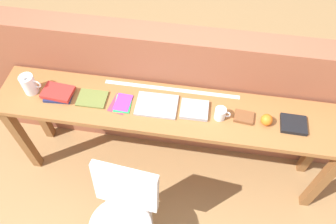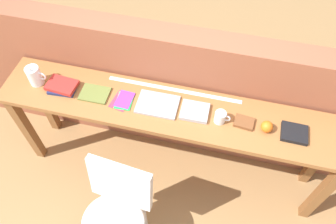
# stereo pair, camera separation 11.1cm
# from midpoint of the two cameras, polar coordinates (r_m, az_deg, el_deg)

# --- Properties ---
(ground_plane) EXTENTS (40.00, 40.00, 0.00)m
(ground_plane) POSITION_cam_midpoint_polar(r_m,az_deg,el_deg) (2.92, -1.90, -14.51)
(ground_plane) COLOR #9E7547
(brick_wall_back) EXTENTS (6.00, 0.20, 1.26)m
(brick_wall_back) POSITION_cam_midpoint_polar(r_m,az_deg,el_deg) (2.70, 0.11, 3.20)
(brick_wall_back) COLOR #935138
(brick_wall_back) RESTS_ON ground
(sideboard) EXTENTS (2.50, 0.44, 0.88)m
(sideboard) POSITION_cam_midpoint_polar(r_m,az_deg,el_deg) (2.41, -1.13, -1.34)
(sideboard) COLOR #996033
(sideboard) RESTS_ON ground
(chair_white_moulded) EXTENTS (0.48, 0.49, 0.89)m
(chair_white_moulded) POSITION_cam_midpoint_polar(r_m,az_deg,el_deg) (2.34, -9.36, -17.09)
(chair_white_moulded) COLOR white
(chair_white_moulded) RESTS_ON ground
(pitcher_white) EXTENTS (0.14, 0.10, 0.18)m
(pitcher_white) POSITION_cam_midpoint_polar(r_m,az_deg,el_deg) (2.55, -24.21, 4.42)
(pitcher_white) COLOR white
(pitcher_white) RESTS_ON sideboard
(book_stack_leftmost) EXTENTS (0.23, 0.16, 0.05)m
(book_stack_leftmost) POSITION_cam_midpoint_polar(r_m,az_deg,el_deg) (2.49, -19.77, 3.09)
(book_stack_leftmost) COLOR navy
(book_stack_leftmost) RESTS_ON sideboard
(magazine_cycling) EXTENTS (0.21, 0.16, 0.02)m
(magazine_cycling) POSITION_cam_midpoint_polar(r_m,az_deg,el_deg) (2.41, -14.36, 2.26)
(magazine_cycling) COLOR olive
(magazine_cycling) RESTS_ON sideboard
(pamphlet_pile_colourful) EXTENTS (0.16, 0.18, 0.01)m
(pamphlet_pile_colourful) POSITION_cam_midpoint_polar(r_m,az_deg,el_deg) (2.34, -9.40, 1.44)
(pamphlet_pile_colourful) COLOR #E5334C
(pamphlet_pile_colourful) RESTS_ON sideboard
(book_open_centre) EXTENTS (0.29, 0.21, 0.02)m
(book_open_centre) POSITION_cam_midpoint_polar(r_m,az_deg,el_deg) (2.30, -3.36, 1.15)
(book_open_centre) COLOR #9E9EA3
(book_open_centre) RESTS_ON sideboard
(book_grey_hardcover) EXTENTS (0.19, 0.17, 0.03)m
(book_grey_hardcover) POSITION_cam_midpoint_polar(r_m,az_deg,el_deg) (2.27, 3.23, 0.37)
(book_grey_hardcover) COLOR #9E9EA3
(book_grey_hardcover) RESTS_ON sideboard
(mug) EXTENTS (0.11, 0.08, 0.09)m
(mug) POSITION_cam_midpoint_polar(r_m,az_deg,el_deg) (2.23, 7.76, -0.33)
(mug) COLOR white
(mug) RESTS_ON sideboard
(leather_journal_brown) EXTENTS (0.14, 0.11, 0.02)m
(leather_journal_brown) POSITION_cam_midpoint_polar(r_m,az_deg,el_deg) (2.28, 11.72, -0.91)
(leather_journal_brown) COLOR brown
(leather_journal_brown) RESTS_ON sideboard
(sports_ball_small) EXTENTS (0.08, 0.08, 0.08)m
(sports_ball_small) POSITION_cam_midpoint_polar(r_m,az_deg,el_deg) (2.27, 15.48, -1.37)
(sports_ball_small) COLOR orange
(sports_ball_small) RESTS_ON sideboard
(book_repair_rightmost) EXTENTS (0.17, 0.15, 0.03)m
(book_repair_rightmost) POSITION_cam_midpoint_polar(r_m,az_deg,el_deg) (2.33, 19.77, -2.07)
(book_repair_rightmost) COLOR black
(book_repair_rightmost) RESTS_ON sideboard
(ruler_metal_back_edge) EXTENTS (0.99, 0.03, 0.00)m
(ruler_metal_back_edge) POSITION_cam_midpoint_polar(r_m,az_deg,el_deg) (2.40, -0.72, 3.92)
(ruler_metal_back_edge) COLOR silver
(ruler_metal_back_edge) RESTS_ON sideboard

